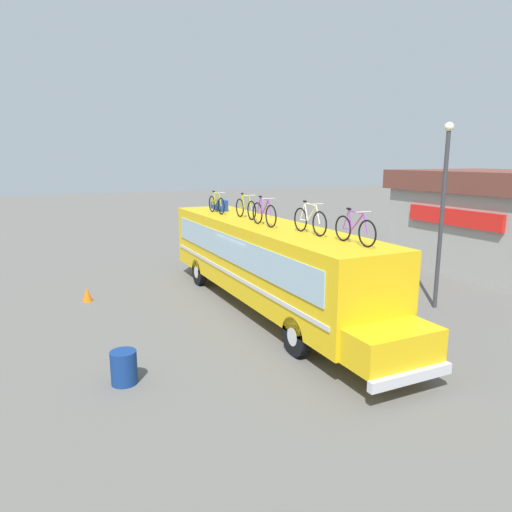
{
  "coord_description": "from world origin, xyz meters",
  "views": [
    {
      "loc": [
        13.89,
        -6.89,
        5.02
      ],
      "look_at": [
        -0.51,
        0.0,
        1.71
      ],
      "focal_mm": 32.69,
      "sensor_mm": 36.0,
      "label": 1
    }
  ],
  "objects_px": {
    "rooftop_bicycle_2": "(246,208)",
    "rooftop_bicycle_5": "(355,229)",
    "bus": "(265,259)",
    "trash_bin": "(124,367)",
    "traffic_cone": "(87,294)",
    "street_lamp": "(443,204)",
    "rooftop_bicycle_1": "(216,204)",
    "luggage_bag_1": "(217,205)",
    "rooftop_bicycle_4": "(310,220)",
    "rooftop_bicycle_3": "(264,214)",
    "luggage_bag_2": "(221,206)"
  },
  "relations": [
    {
      "from": "rooftop_bicycle_4",
      "to": "street_lamp",
      "type": "distance_m",
      "value": 5.23
    },
    {
      "from": "rooftop_bicycle_2",
      "to": "bus",
      "type": "bearing_deg",
      "value": 1.9
    },
    {
      "from": "trash_bin",
      "to": "street_lamp",
      "type": "xyz_separation_m",
      "value": [
        -1.06,
        10.71,
        3.18
      ]
    },
    {
      "from": "luggage_bag_2",
      "to": "luggage_bag_1",
      "type": "bearing_deg",
      "value": 171.36
    },
    {
      "from": "bus",
      "to": "luggage_bag_2",
      "type": "xyz_separation_m",
      "value": [
        -4.14,
        0.07,
        1.44
      ]
    },
    {
      "from": "rooftop_bicycle_5",
      "to": "traffic_cone",
      "type": "height_order",
      "value": "rooftop_bicycle_5"
    },
    {
      "from": "rooftop_bicycle_2",
      "to": "rooftop_bicycle_3",
      "type": "bearing_deg",
      "value": -7.02
    },
    {
      "from": "luggage_bag_2",
      "to": "rooftop_bicycle_1",
      "type": "height_order",
      "value": "rooftop_bicycle_1"
    },
    {
      "from": "rooftop_bicycle_3",
      "to": "street_lamp",
      "type": "height_order",
      "value": "street_lamp"
    },
    {
      "from": "rooftop_bicycle_2",
      "to": "street_lamp",
      "type": "bearing_deg",
      "value": 54.03
    },
    {
      "from": "bus",
      "to": "street_lamp",
      "type": "distance_m",
      "value": 6.17
    },
    {
      "from": "luggage_bag_1",
      "to": "rooftop_bicycle_1",
      "type": "xyz_separation_m",
      "value": [
        1.58,
        -0.6,
        0.22
      ]
    },
    {
      "from": "rooftop_bicycle_4",
      "to": "rooftop_bicycle_5",
      "type": "xyz_separation_m",
      "value": [
        1.87,
        0.14,
        -0.02
      ]
    },
    {
      "from": "luggage_bag_1",
      "to": "rooftop_bicycle_1",
      "type": "distance_m",
      "value": 1.7
    },
    {
      "from": "rooftop_bicycle_4",
      "to": "rooftop_bicycle_5",
      "type": "relative_size",
      "value": 1.04
    },
    {
      "from": "rooftop_bicycle_1",
      "to": "rooftop_bicycle_2",
      "type": "bearing_deg",
      "value": 9.64
    },
    {
      "from": "rooftop_bicycle_2",
      "to": "traffic_cone",
      "type": "height_order",
      "value": "rooftop_bicycle_2"
    },
    {
      "from": "rooftop_bicycle_2",
      "to": "rooftop_bicycle_3",
      "type": "height_order",
      "value": "rooftop_bicycle_3"
    },
    {
      "from": "bus",
      "to": "rooftop_bicycle_2",
      "type": "xyz_separation_m",
      "value": [
        -1.45,
        -0.05,
        1.6
      ]
    },
    {
      "from": "bus",
      "to": "traffic_cone",
      "type": "height_order",
      "value": "bus"
    },
    {
      "from": "rooftop_bicycle_3",
      "to": "traffic_cone",
      "type": "height_order",
      "value": "rooftop_bicycle_3"
    },
    {
      "from": "traffic_cone",
      "to": "trash_bin",
      "type": "bearing_deg",
      "value": 0.52
    },
    {
      "from": "luggage_bag_1",
      "to": "street_lamp",
      "type": "bearing_deg",
      "value": 34.36
    },
    {
      "from": "rooftop_bicycle_1",
      "to": "rooftop_bicycle_4",
      "type": "bearing_deg",
      "value": 4.94
    },
    {
      "from": "trash_bin",
      "to": "traffic_cone",
      "type": "relative_size",
      "value": 1.48
    },
    {
      "from": "rooftop_bicycle_2",
      "to": "rooftop_bicycle_5",
      "type": "bearing_deg",
      "value": 3.12
    },
    {
      "from": "luggage_bag_1",
      "to": "street_lamp",
      "type": "relative_size",
      "value": 0.09
    },
    {
      "from": "trash_bin",
      "to": "street_lamp",
      "type": "distance_m",
      "value": 11.22
    },
    {
      "from": "bus",
      "to": "rooftop_bicycle_1",
      "type": "distance_m",
      "value": 3.84
    },
    {
      "from": "rooftop_bicycle_3",
      "to": "rooftop_bicycle_4",
      "type": "relative_size",
      "value": 0.97
    },
    {
      "from": "rooftop_bicycle_2",
      "to": "rooftop_bicycle_4",
      "type": "xyz_separation_m",
      "value": [
        4.01,
        0.18,
        0.01
      ]
    },
    {
      "from": "rooftop_bicycle_2",
      "to": "trash_bin",
      "type": "bearing_deg",
      "value": -46.79
    },
    {
      "from": "luggage_bag_2",
      "to": "rooftop_bicycle_5",
      "type": "distance_m",
      "value": 8.57
    },
    {
      "from": "luggage_bag_2",
      "to": "traffic_cone",
      "type": "height_order",
      "value": "luggage_bag_2"
    },
    {
      "from": "rooftop_bicycle_3",
      "to": "rooftop_bicycle_4",
      "type": "height_order",
      "value": "rooftop_bicycle_3"
    },
    {
      "from": "rooftop_bicycle_1",
      "to": "luggage_bag_1",
      "type": "bearing_deg",
      "value": 159.08
    },
    {
      "from": "rooftop_bicycle_1",
      "to": "rooftop_bicycle_5",
      "type": "xyz_separation_m",
      "value": [
        7.9,
        0.66,
        0.01
      ]
    },
    {
      "from": "rooftop_bicycle_1",
      "to": "rooftop_bicycle_2",
      "type": "xyz_separation_m",
      "value": [
        2.02,
        0.34,
        0.01
      ]
    },
    {
      "from": "luggage_bag_1",
      "to": "rooftop_bicycle_4",
      "type": "xyz_separation_m",
      "value": [
        7.61,
        -0.08,
        0.24
      ]
    },
    {
      "from": "luggage_bag_1",
      "to": "rooftop_bicycle_3",
      "type": "xyz_separation_m",
      "value": [
        5.55,
        -0.5,
        0.25
      ]
    },
    {
      "from": "luggage_bag_1",
      "to": "rooftop_bicycle_1",
      "type": "relative_size",
      "value": 0.33
    },
    {
      "from": "street_lamp",
      "to": "bus",
      "type": "bearing_deg",
      "value": -114.74
    },
    {
      "from": "rooftop_bicycle_1",
      "to": "street_lamp",
      "type": "xyz_separation_m",
      "value": [
        5.94,
        5.74,
        0.26
      ]
    },
    {
      "from": "bus",
      "to": "trash_bin",
      "type": "distance_m",
      "value": 6.55
    },
    {
      "from": "luggage_bag_1",
      "to": "traffic_cone",
      "type": "xyz_separation_m",
      "value": [
        1.59,
        -5.63,
        -2.83
      ]
    },
    {
      "from": "bus",
      "to": "street_lamp",
      "type": "relative_size",
      "value": 2.12
    },
    {
      "from": "rooftop_bicycle_2",
      "to": "rooftop_bicycle_3",
      "type": "distance_m",
      "value": 1.97
    },
    {
      "from": "luggage_bag_1",
      "to": "rooftop_bicycle_2",
      "type": "height_order",
      "value": "rooftop_bicycle_2"
    },
    {
      "from": "bus",
      "to": "rooftop_bicycle_4",
      "type": "relative_size",
      "value": 7.7
    },
    {
      "from": "rooftop_bicycle_3",
      "to": "street_lamp",
      "type": "relative_size",
      "value": 0.27
    }
  ]
}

